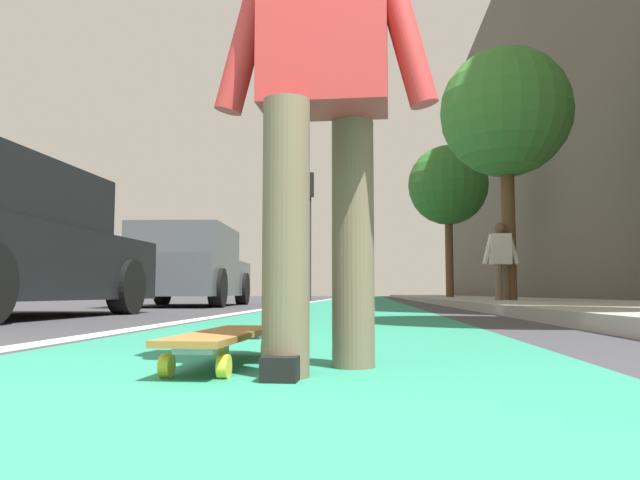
% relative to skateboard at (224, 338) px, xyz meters
% --- Properties ---
extents(ground_plane, '(80.00, 80.00, 0.00)m').
position_rel_skateboard_xyz_m(ground_plane, '(8.87, -0.15, -0.09)').
color(ground_plane, '#38383D').
extents(bike_lane_paint, '(56.00, 2.20, 0.00)m').
position_rel_skateboard_xyz_m(bike_lane_paint, '(22.87, -0.15, -0.09)').
color(bike_lane_paint, '#288466').
rests_on(bike_lane_paint, ground).
extents(lane_stripe_white, '(52.00, 0.16, 0.01)m').
position_rel_skateboard_xyz_m(lane_stripe_white, '(18.87, 1.10, -0.09)').
color(lane_stripe_white, silver).
rests_on(lane_stripe_white, ground).
extents(sidewalk_curb, '(52.00, 3.20, 0.12)m').
position_rel_skateboard_xyz_m(sidewalk_curb, '(16.87, -3.49, -0.03)').
color(sidewalk_curb, '#9E9B93').
rests_on(sidewalk_curb, ground).
extents(building_facade, '(40.00, 1.20, 13.29)m').
position_rel_skateboard_xyz_m(building_facade, '(20.87, -6.57, 6.55)').
color(building_facade, '#5B544B').
rests_on(building_facade, ground).
extents(skateboard, '(0.85, 0.23, 0.11)m').
position_rel_skateboard_xyz_m(skateboard, '(0.00, 0.00, 0.00)').
color(skateboard, yellow).
rests_on(skateboard, ground).
extents(skater_person, '(0.45, 0.72, 1.64)m').
position_rel_skateboard_xyz_m(skater_person, '(-0.15, -0.35, 0.84)').
color(skater_person, brown).
rests_on(skater_person, ground).
extents(parked_car_mid, '(4.21, 2.05, 1.49)m').
position_rel_skateboard_xyz_m(parked_car_mid, '(9.54, 2.97, 0.63)').
color(parked_car_mid, '#4C5156').
rests_on(parked_car_mid, ground).
extents(traffic_light, '(0.33, 0.28, 4.25)m').
position_rel_skateboard_xyz_m(traffic_light, '(18.46, 1.50, 2.84)').
color(traffic_light, '#2D2D2D').
rests_on(traffic_light, ground).
extents(street_tree_mid, '(2.47, 2.47, 4.92)m').
position_rel_skateboard_xyz_m(street_tree_mid, '(9.82, -3.09, 3.56)').
color(street_tree_mid, brown).
rests_on(street_tree_mid, ground).
extents(street_tree_far, '(2.63, 2.63, 5.12)m').
position_rel_skateboard_xyz_m(street_tree_far, '(18.65, -3.09, 3.69)').
color(street_tree_far, brown).
rests_on(street_tree_far, ground).
extents(pedestrian_distant, '(0.43, 0.67, 1.54)m').
position_rel_skateboard_xyz_m(pedestrian_distant, '(9.62, -2.89, 0.79)').
color(pedestrian_distant, brown).
rests_on(pedestrian_distant, ground).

